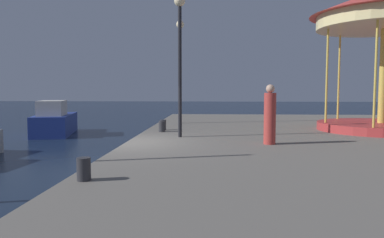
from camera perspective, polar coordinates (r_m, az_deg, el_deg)
name	(u,v)px	position (r m, az deg, el deg)	size (l,w,h in m)	color
ground_plane	(127,168)	(11.41, -9.99, -7.47)	(120.00, 120.00, 0.00)	#162338
quay_dock	(346,157)	(11.68, 22.58, -5.48)	(12.87, 24.76, 0.80)	slate
motorboat_blue	(55,121)	(20.63, -20.36, -0.36)	(2.60, 4.49, 1.79)	navy
lamp_post_near_edge	(180,42)	(12.23, -1.89, 11.78)	(0.36, 0.36, 4.57)	black
lamp_post_mid_promenade	(180,54)	(17.18, -1.82, 9.93)	(0.36, 0.36, 4.68)	black
bollard_north	(162,126)	(13.73, -4.65, -1.14)	(0.24, 0.24, 0.40)	#2D2D33
bollard_south	(84,169)	(6.72, -16.30, -7.40)	(0.24, 0.24, 0.40)	#2D2D33
bollard_center	(163,125)	(14.29, -4.49, -0.92)	(0.24, 0.24, 0.40)	#2D2D33
person_near_carousel	(270,116)	(10.81, 11.88, 0.40)	(0.34, 0.34, 1.71)	#B23833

